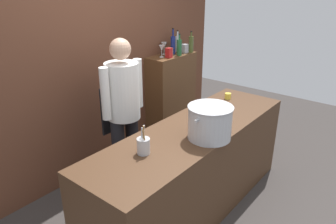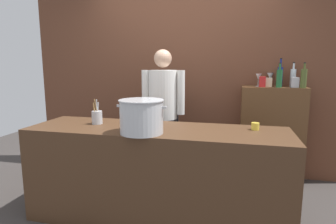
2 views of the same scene
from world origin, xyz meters
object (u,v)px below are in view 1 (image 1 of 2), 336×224
wine_bottle_olive (191,44)px  spice_tin_red (169,53)px  butter_jar (228,96)px  spice_tin_cream (169,52)px  spice_tin_silver (184,48)px  utensil_crock (143,145)px  wine_glass_tall (164,46)px  chef (123,106)px  wine_bottle_clear (178,43)px  wine_bottle_cobalt (173,45)px  wine_bottle_green (179,47)px  wine_glass_short (162,49)px  stockpot_large (210,122)px

wine_bottle_olive → spice_tin_red: (-0.45, 0.03, -0.05)m
butter_jar → spice_tin_cream: 1.10m
spice_tin_silver → spice_tin_red: spice_tin_red is taller
utensil_crock → wine_glass_tall: 2.17m
chef → wine_bottle_clear: bearing=-161.7°
wine_glass_tall → spice_tin_cream: wine_glass_tall is taller
chef → utensil_crock: (-0.49, -0.74, 0.01)m
wine_bottle_clear → spice_tin_silver: wine_bottle_clear is taller
butter_jar → wine_bottle_cobalt: size_ratio=0.21×
wine_bottle_olive → wine_bottle_cobalt: bearing=151.3°
wine_bottle_cobalt → wine_bottle_olive: bearing=-28.7°
wine_bottle_green → wine_bottle_cobalt: wine_bottle_cobalt is taller
wine_glass_short → wine_glass_tall: 0.17m
spice_tin_silver → spice_tin_red: size_ratio=0.95×
stockpot_large → wine_bottle_olive: size_ratio=1.52×
wine_bottle_cobalt → spice_tin_red: wine_bottle_cobalt is taller
wine_bottle_green → spice_tin_cream: bearing=140.4°
stockpot_large → spice_tin_red: spice_tin_red is taller
spice_tin_red → wine_bottle_olive: bearing=-4.3°
wine_bottle_green → wine_glass_short: (-0.23, 0.12, 0.00)m
wine_bottle_clear → wine_glass_short: size_ratio=1.87×
stockpot_large → wine_bottle_clear: bearing=45.1°
wine_glass_tall → stockpot_large: bearing=-128.6°
utensil_crock → wine_bottle_cobalt: size_ratio=0.73×
utensil_crock → wine_bottle_olive: wine_bottle_olive is taller
wine_bottle_clear → spice_tin_cream: bearing=-164.7°
stockpot_large → wine_bottle_cobalt: 1.95m
stockpot_large → spice_tin_cream: 1.82m
stockpot_large → spice_tin_silver: spice_tin_silver is taller
wine_bottle_cobalt → wine_bottle_green: bearing=-101.2°
butter_jar → wine_glass_tall: 1.23m
spice_tin_silver → spice_tin_red: bearing=-176.7°
utensil_crock → wine_glass_tall: (1.75, 1.24, 0.37)m
wine_bottle_clear → wine_bottle_olive: wine_bottle_clear is taller
wine_bottle_green → wine_bottle_clear: (0.18, 0.17, 0.00)m
utensil_crock → spice_tin_red: spice_tin_red is taller
stockpot_large → butter_jar: stockpot_large is taller
wine_bottle_green → wine_bottle_cobalt: (0.03, 0.13, 0.02)m
wine_bottle_green → wine_bottle_clear: wine_bottle_clear is taller
butter_jar → spice_tin_silver: spice_tin_silver is taller
wine_bottle_green → wine_glass_tall: (-0.08, 0.20, 0.01)m
wine_bottle_clear → spice_tin_red: bearing=-159.2°
wine_bottle_green → wine_bottle_olive: 0.27m
wine_bottle_olive → spice_tin_silver: 0.12m
wine_bottle_cobalt → wine_glass_short: size_ratio=2.18×
utensil_crock → wine_glass_tall: wine_glass_tall is taller
wine_glass_short → wine_glass_tall: size_ratio=0.95×
wine_bottle_olive → wine_bottle_cobalt: size_ratio=0.85×
stockpot_large → spice_tin_red: bearing=50.6°
chef → wine_glass_tall: (1.26, 0.50, 0.37)m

